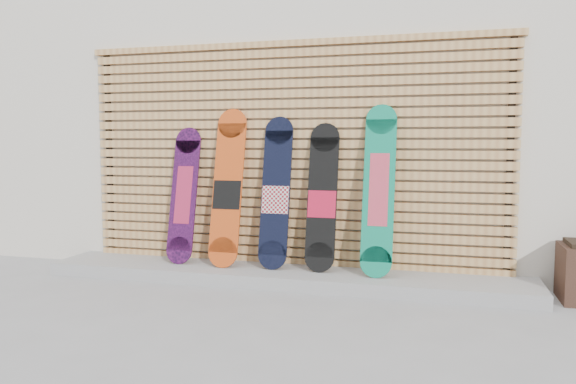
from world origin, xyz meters
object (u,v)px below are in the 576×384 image
object	(u,v)px
snowboard_1	(228,188)
snowboard_0	(184,195)
snowboard_2	(276,193)
snowboard_3	(322,198)
snowboard_4	(379,190)

from	to	relation	value
snowboard_1	snowboard_0	bearing A→B (deg)	177.46
snowboard_0	snowboard_1	size ratio (longest dim) A/B	0.88
snowboard_2	snowboard_3	distance (m)	0.45
snowboard_2	snowboard_3	xyz separation A→B (m)	(0.45, 0.00, -0.03)
snowboard_1	snowboard_4	world-z (taller)	snowboard_4
snowboard_3	snowboard_0	bearing A→B (deg)	-179.65
snowboard_1	snowboard_4	bearing A→B (deg)	-0.22
snowboard_2	snowboard_0	bearing A→B (deg)	-179.75
snowboard_0	snowboard_2	size ratio (longest dim) A/B	0.93
snowboard_1	snowboard_4	distance (m)	1.46
snowboard_0	snowboard_1	distance (m)	0.49
snowboard_2	snowboard_4	distance (m)	0.98
snowboard_1	snowboard_2	bearing A→B (deg)	3.01
snowboard_2	snowboard_4	size ratio (longest dim) A/B	0.94
snowboard_1	snowboard_3	size ratio (longest dim) A/B	1.11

